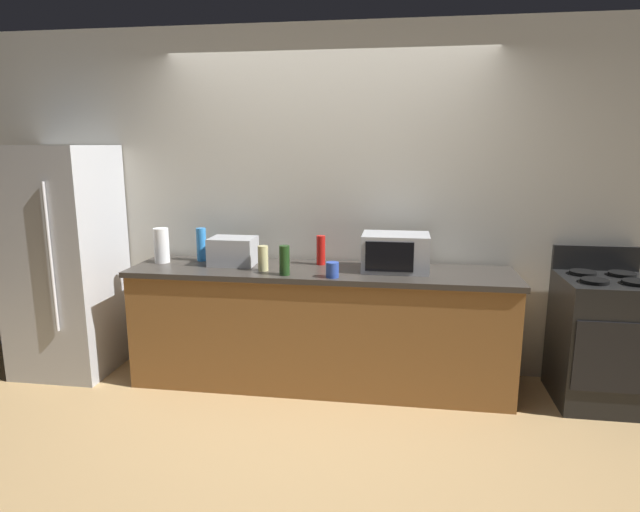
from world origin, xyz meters
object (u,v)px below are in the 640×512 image
bottle_wine (284,260)px  toaster_oven (233,251)px  bottle_spray_cleaner (201,244)px  stove_range (602,340)px  bottle_hot_sauce (321,250)px  microwave (395,252)px  paper_towel_roll (162,245)px  refrigerator (65,260)px  bottle_vinegar (263,258)px  mug_blue (332,270)px

bottle_wine → toaster_oven: bearing=149.5°
toaster_oven → bottle_spray_cleaner: size_ratio=1.30×
bottle_spray_cleaner → bottle_wine: bearing=-26.4°
stove_range → bottle_hot_sauce: bearing=175.5°
microwave → bottle_hot_sauce: microwave is taller
paper_towel_roll → bottle_spray_cleaner: size_ratio=1.03×
refrigerator → stove_range: bearing=0.0°
stove_range → refrigerator: bearing=-180.0°
paper_towel_roll → bottle_wine: (1.03, -0.26, -0.03)m
paper_towel_roll → bottle_spray_cleaner: 0.30m
bottle_vinegar → bottle_spray_cleaner: bottle_spray_cleaner is taller
refrigerator → bottle_wine: refrigerator is taller
bottle_spray_cleaner → bottle_wine: size_ratio=1.24×
microwave → bottle_wine: size_ratio=2.27×
paper_towel_roll → refrigerator: bearing=-176.4°
microwave → bottle_vinegar: microwave is taller
bottle_hot_sauce → bottle_wine: (-0.20, -0.37, -0.01)m
toaster_oven → bottle_hot_sauce: size_ratio=1.52×
paper_towel_roll → bottle_wine: paper_towel_roll is taller
bottle_spray_cleaner → bottle_hot_sauce: bearing=-0.0°
mug_blue → microwave: bearing=33.3°
stove_range → bottle_hot_sauce: bottle_hot_sauce is taller
bottle_vinegar → bottle_hot_sauce: bearing=34.0°
stove_range → microwave: microwave is taller
bottle_wine → paper_towel_roll: bearing=165.8°
stove_range → paper_towel_roll: bearing=179.1°
bottle_vinegar → bottle_hot_sauce: bottle_hot_sauce is taller
stove_range → paper_towel_roll: (-3.26, 0.05, 0.57)m
toaster_oven → mug_blue: (0.80, -0.29, -0.05)m
refrigerator → bottle_wine: size_ratio=8.53×
toaster_oven → bottle_spray_cleaner: bottle_spray_cleaner is taller
toaster_oven → bottle_wine: 0.54m
bottle_hot_sauce → bottle_wine: size_ratio=1.06×
stove_range → bottle_spray_cleaner: 3.03m
bottle_hot_sauce → bottle_wine: bearing=-118.7°
refrigerator → bottle_spray_cleaner: bearing=8.5°
stove_range → microwave: bearing=178.1°
refrigerator → bottle_wine: (1.83, -0.21, 0.11)m
microwave → bottle_spray_cleaner: bearing=175.8°
refrigerator → microwave: bearing=1.1°
toaster_oven → refrigerator: bearing=-177.5°
toaster_oven → mug_blue: 0.86m
refrigerator → bottle_hot_sauce: size_ratio=8.02×
microwave → bottle_hot_sauce: (-0.57, 0.11, -0.02)m
mug_blue → bottle_vinegar: bearing=166.0°
bottle_hot_sauce → bottle_spray_cleaner: (-0.95, 0.00, 0.02)m
stove_range → bottle_wine: 2.30m
bottle_spray_cleaner → mug_blue: bottle_spray_cleaner is taller
stove_range → microwave: 1.56m
microwave → mug_blue: 0.52m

